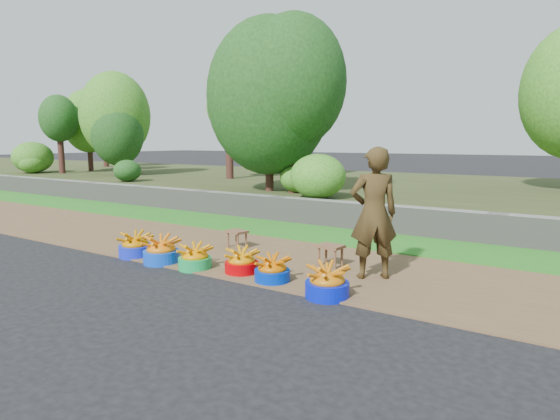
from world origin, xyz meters
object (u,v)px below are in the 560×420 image
Objects in this scene: basin_c at (195,258)px; stool_left at (237,234)px; basin_e at (272,270)px; vendor_woman at (374,213)px; basin_f at (327,283)px; stool_right at (331,249)px; basin_d at (242,262)px; basin_b at (161,251)px; basin_a at (135,246)px.

basin_c is 1.22× the size of stool_left.
basin_e is 0.27× the size of vendor_woman.
basin_f is 1.29m from stool_right.
basin_f is at bearing -9.66° from basin_d.
basin_f is 2.72m from stool_left.
basin_d is at bearing 8.82° from basin_b.
basin_c is 2.10m from basin_f.
vendor_woman reaches higher than basin_f.
stool_left is 0.23× the size of vendor_woman.
basin_a is 1.61m from stool_left.
basin_d reaches higher than basin_e.
basin_c is 1.90m from stool_right.
basin_c is at bearing 2.57° from basin_b.
stool_right is at bearing 46.90° from basin_d.
basin_c reaches higher than stool_left.
basin_e is (1.88, 0.11, -0.02)m from basin_b.
basin_a is 3.35m from basin_f.
basin_d is 1.43m from basin_f.
vendor_woman is (1.57, 0.71, 0.71)m from basin_d.
basin_f reaches higher than stool_right.
vendor_woman is at bearing 21.57° from basin_c.
basin_d is 1.27m from stool_right.
vendor_woman is at bearing -16.48° from stool_right.
basin_f is (1.41, -0.24, 0.02)m from basin_d.
stool_right is at bearing 35.42° from basin_c.
stool_right is (1.81, -0.18, 0.01)m from stool_left.
basin_b is at bearing -19.26° from vendor_woman.
basin_c is 2.52m from vendor_woman.
basin_d is 0.27× the size of vendor_woman.
vendor_woman reaches higher than stool_right.
stool_right is at bearing 27.34° from basin_b.
basin_e is 0.86m from basin_f.
basin_c is 0.92× the size of basin_f.
stool_left is (-0.95, 1.11, 0.10)m from basin_d.
basin_c is at bearing -176.48° from basin_e.
basin_a is 1.26m from basin_c.
basin_a reaches higher than basin_d.
basin_d is 1.87m from vendor_woman.
stool_right is (1.55, 1.10, 0.11)m from basin_c.
basin_a is at bearing -158.95° from stool_right.
basin_b is 1.37m from stool_left.
basin_c is 1.02× the size of basin_d.
basin_a is 1.35× the size of stool_right.
vendor_woman reaches higher than basin_e.
basin_f is 0.30× the size of vendor_woman.
basin_e is at bearing 3.52° from basin_c.
basin_a is 1.10× the size of basin_d.
stool_left is at bearing 74.26° from basin_b.
stool_left is at bearing 150.26° from basin_f.
basin_d is at bearing 170.01° from basin_e.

